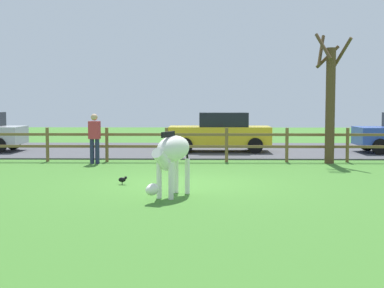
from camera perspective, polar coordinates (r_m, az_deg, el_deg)
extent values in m
plane|color=#3D7528|center=(13.95, -0.56, -4.05)|extent=(60.00, 60.00, 0.00)
cube|color=#47474C|center=(23.19, 0.16, -0.62)|extent=(28.00, 7.40, 0.05)
cylinder|color=brown|center=(19.59, -14.57, -0.06)|extent=(0.11, 0.11, 1.16)
cylinder|color=brown|center=(19.14, -8.70, -0.07)|extent=(0.11, 0.11, 1.16)
cylinder|color=brown|center=(18.90, -2.61, -0.08)|extent=(0.11, 0.11, 1.16)
cylinder|color=brown|center=(18.87, 3.56, -0.09)|extent=(0.11, 0.11, 1.16)
cylinder|color=brown|center=(19.06, 9.68, -0.10)|extent=(0.11, 0.11, 1.16)
cylinder|color=brown|center=(19.46, 15.61, -0.11)|extent=(0.11, 0.11, 1.16)
cube|color=brown|center=(18.90, -2.61, -0.25)|extent=(20.33, 0.06, 0.09)
cube|color=brown|center=(18.87, -2.62, 0.97)|extent=(20.33, 0.06, 0.09)
cylinder|color=#513A23|center=(18.91, 13.95, 3.80)|extent=(0.31, 0.31, 3.79)
cylinder|color=#513A23|center=(19.30, 14.91, 8.67)|extent=(0.66, 0.85, 1.20)
cylinder|color=#513A23|center=(19.05, 13.05, 9.26)|extent=(0.40, 0.74, 1.10)
cylinder|color=#513A23|center=(19.31, 13.69, 8.65)|extent=(0.81, 0.19, 0.78)
cylinder|color=#513A23|center=(18.76, 13.28, 9.68)|extent=(0.48, 0.72, 0.91)
ellipsoid|color=white|center=(12.01, -1.90, -0.47)|extent=(0.94, 1.33, 0.56)
cylinder|color=white|center=(11.66, -2.17, -3.79)|extent=(0.11, 0.11, 0.78)
cylinder|color=white|center=(11.79, -3.38, -3.70)|extent=(0.11, 0.11, 0.78)
cylinder|color=white|center=(12.38, -0.48, -3.31)|extent=(0.11, 0.11, 0.78)
cylinder|color=white|center=(12.50, -1.64, -3.24)|extent=(0.11, 0.11, 0.78)
cylinder|color=white|center=(11.56, -3.08, -1.59)|extent=(0.46, 0.64, 0.51)
ellipsoid|color=white|center=(11.27, -4.07, -4.65)|extent=(0.36, 0.48, 0.24)
cube|color=black|center=(11.76, -2.46, 0.99)|extent=(0.26, 0.53, 0.12)
cylinder|color=black|center=(12.62, -0.53, -0.91)|extent=(0.12, 0.19, 0.54)
cylinder|color=black|center=(13.89, -7.14, -4.00)|extent=(0.01, 0.01, 0.06)
cylinder|color=black|center=(13.85, -7.16, -4.02)|extent=(0.01, 0.01, 0.06)
ellipsoid|color=black|center=(13.86, -7.16, -3.64)|extent=(0.18, 0.10, 0.12)
sphere|color=black|center=(13.84, -6.79, -3.44)|extent=(0.07, 0.07, 0.07)
cylinder|color=black|center=(22.07, 18.67, -0.26)|extent=(0.60, 0.18, 0.60)
cylinder|color=black|center=(23.69, 17.45, 0.07)|extent=(0.60, 0.18, 0.60)
cylinder|color=black|center=(24.30, -17.80, 0.17)|extent=(0.60, 0.18, 0.60)
cube|color=yellow|center=(22.26, 2.82, 0.91)|extent=(4.01, 1.71, 0.70)
cube|color=black|center=(22.23, 3.22, 2.53)|extent=(1.90, 1.57, 0.56)
cylinder|color=black|center=(21.43, -0.72, -0.16)|extent=(0.60, 0.18, 0.60)
cylinder|color=black|center=(23.13, -0.59, 0.17)|extent=(0.60, 0.18, 0.60)
cylinder|color=black|center=(21.52, 6.48, -0.17)|extent=(0.60, 0.18, 0.60)
cylinder|color=black|center=(23.21, 6.09, 0.16)|extent=(0.60, 0.18, 0.60)
cylinder|color=#232847|center=(18.59, -10.18, -0.74)|extent=(0.14, 0.14, 0.82)
cylinder|color=#232847|center=(18.53, -9.66, -0.75)|extent=(0.14, 0.14, 0.82)
cube|color=#B7333D|center=(18.51, -9.95, 1.41)|extent=(0.39, 0.27, 0.58)
sphere|color=tan|center=(18.49, -9.97, 2.71)|extent=(0.22, 0.22, 0.22)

